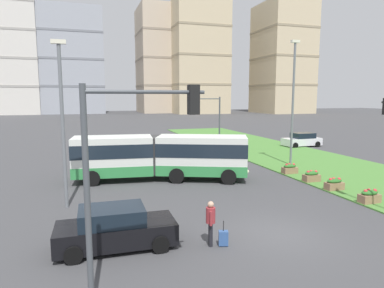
# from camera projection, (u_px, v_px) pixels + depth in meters

# --- Properties ---
(ground_plane) EXTENTS (260.00, 260.00, 0.00)m
(ground_plane) POSITION_uv_depth(u_px,v_px,m) (277.00, 234.00, 14.17)
(ground_plane) COLOR #424244
(grass_median) EXTENTS (10.00, 70.00, 0.08)m
(grass_median) POSITION_uv_depth(u_px,v_px,m) (333.00, 168.00, 26.98)
(grass_median) COLOR #4C8438
(grass_median) RESTS_ON ground_plane
(articulated_bus) EXTENTS (11.87, 5.43, 3.00)m
(articulated_bus) POSITION_uv_depth(u_px,v_px,m) (161.00, 156.00, 23.19)
(articulated_bus) COLOR silver
(articulated_bus) RESTS_ON ground
(car_silver_hatch) EXTENTS (4.45, 2.11, 1.58)m
(car_silver_hatch) POSITION_uv_depth(u_px,v_px,m) (100.00, 147.00, 33.25)
(car_silver_hatch) COLOR #B7BABF
(car_silver_hatch) RESTS_ON ground
(car_white_van) EXTENTS (4.45, 2.13, 1.58)m
(car_white_van) POSITION_uv_depth(u_px,v_px,m) (302.00, 140.00, 38.91)
(car_white_van) COLOR silver
(car_white_van) RESTS_ON ground
(car_black_sedan) EXTENTS (4.44, 2.11, 1.58)m
(car_black_sedan) POSITION_uv_depth(u_px,v_px,m) (115.00, 229.00, 12.75)
(car_black_sedan) COLOR black
(car_black_sedan) RESTS_ON ground
(pedestrian_crossing) EXTENTS (0.36, 0.56, 1.74)m
(pedestrian_crossing) POSITION_uv_depth(u_px,v_px,m) (211.00, 220.00, 12.93)
(pedestrian_crossing) COLOR black
(pedestrian_crossing) RESTS_ON ground
(rolling_suitcase) EXTENTS (0.42, 0.34, 0.97)m
(rolling_suitcase) POSITION_uv_depth(u_px,v_px,m) (223.00, 238.00, 12.97)
(rolling_suitcase) COLOR #335693
(rolling_suitcase) RESTS_ON ground
(flower_planter_0) EXTENTS (1.10, 0.56, 0.74)m
(flower_planter_0) POSITION_uv_depth(u_px,v_px,m) (369.00, 196.00, 18.05)
(flower_planter_0) COLOR #937051
(flower_planter_0) RESTS_ON grass_median
(flower_planter_1) EXTENTS (1.10, 0.56, 0.74)m
(flower_planter_1) POSITION_uv_depth(u_px,v_px,m) (334.00, 184.00, 20.57)
(flower_planter_1) COLOR #937051
(flower_planter_1) RESTS_ON grass_median
(flower_planter_2) EXTENTS (1.10, 0.56, 0.74)m
(flower_planter_2) POSITION_uv_depth(u_px,v_px,m) (312.00, 176.00, 22.60)
(flower_planter_2) COLOR #937051
(flower_planter_2) RESTS_ON grass_median
(flower_planter_3) EXTENTS (1.10, 0.56, 0.74)m
(flower_planter_3) POSITION_uv_depth(u_px,v_px,m) (290.00, 169.00, 24.98)
(flower_planter_3) COLOR #937051
(flower_planter_3) RESTS_ON grass_median
(traffic_light_near_left) EXTENTS (3.22, 0.28, 5.97)m
(traffic_light_near_left) POSITION_uv_depth(u_px,v_px,m) (126.00, 158.00, 8.83)
(traffic_light_near_left) COLOR #474C51
(traffic_light_near_left) RESTS_ON ground
(traffic_light_far_right) EXTENTS (3.12, 0.28, 5.65)m
(traffic_light_far_right) POSITION_uv_depth(u_px,v_px,m) (211.00, 114.00, 36.02)
(traffic_light_far_right) COLOR #474C51
(traffic_light_far_right) RESTS_ON ground
(streetlight_left) EXTENTS (0.70, 0.28, 8.39)m
(streetlight_left) POSITION_uv_depth(u_px,v_px,m) (62.00, 117.00, 16.92)
(streetlight_left) COLOR slate
(streetlight_left) RESTS_ON ground
(streetlight_median) EXTENTS (0.70, 0.28, 10.08)m
(streetlight_median) POSITION_uv_depth(u_px,v_px,m) (293.00, 99.00, 27.45)
(streetlight_median) COLOR slate
(streetlight_median) RESTS_ON ground
(apartment_tower_west) EXTENTS (19.57, 15.36, 51.55)m
(apartment_tower_west) POSITION_uv_depth(u_px,v_px,m) (6.00, 33.00, 108.67)
(apartment_tower_west) COLOR silver
(apartment_tower_west) RESTS_ON ground
(apartment_tower_westcentre) EXTENTS (22.05, 15.27, 35.12)m
(apartment_tower_westcentre) POSITION_uv_depth(u_px,v_px,m) (70.00, 62.00, 116.13)
(apartment_tower_westcentre) COLOR #9EA3AD
(apartment_tower_westcentre) RESTS_ON ground
(apartment_tower_centre) EXTENTS (18.32, 18.20, 37.11)m
(apartment_tower_centre) POSITION_uv_depth(u_px,v_px,m) (164.00, 61.00, 123.91)
(apartment_tower_centre) COLOR #C6B299
(apartment_tower_centre) RESTS_ON ground
(apartment_tower_eastcentre) EXTENTS (18.16, 16.92, 37.64)m
(apartment_tower_eastcentre) POSITION_uv_depth(u_px,v_px,m) (198.00, 58.00, 117.09)
(apartment_tower_eastcentre) COLOR beige
(apartment_tower_eastcentre) RESTS_ON ground
(apartment_tower_east) EXTENTS (16.30, 18.82, 37.41)m
(apartment_tower_east) POSITION_uv_depth(u_px,v_px,m) (282.00, 59.00, 119.53)
(apartment_tower_east) COLOR beige
(apartment_tower_east) RESTS_ON ground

